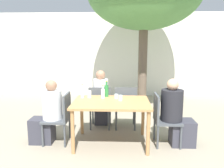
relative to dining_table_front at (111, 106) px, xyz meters
The scene contains 16 objects.
ground_plane 0.68m from the dining_table_front, ahead, with size 30.00×30.00×0.00m, color gray.
cafe_building_wall 3.94m from the dining_table_front, 90.00° to the left, with size 10.00×0.08×2.80m.
dining_table_front is the anchor object (origin of this frame).
patio_chair_0 0.90m from the dining_table_front, behind, with size 0.44×0.44×0.89m.
patio_chair_1 0.90m from the dining_table_front, ahead, with size 0.44×0.44×0.89m.
patio_chair_2 0.77m from the dining_table_front, 110.45° to the left, with size 0.44×0.44×0.89m.
patio_chair_3 0.77m from the dining_table_front, 69.55° to the left, with size 0.44×0.44×0.89m.
person_seated_0 1.14m from the dining_table_front, behind, with size 0.57×0.34×1.13m.
person_seated_1 1.13m from the dining_table_front, ahead, with size 0.59×0.37×1.16m.
person_seated_2 0.98m from the dining_table_front, 105.59° to the left, with size 0.31×0.56×1.21m.
water_bottle_0 0.33m from the dining_table_front, 126.27° to the left, with size 0.07×0.07×0.24m.
green_bottle_1 0.42m from the dining_table_front, 106.75° to the left, with size 0.08×0.08×0.30m.
water_bottle_2 0.62m from the dining_table_front, 155.32° to the left, with size 0.07×0.07×0.26m.
drinking_glass_0 0.51m from the dining_table_front, 148.64° to the left, with size 0.08×0.08×0.13m.
drinking_glass_1 0.26m from the dining_table_front, 68.91° to the left, with size 0.07×0.07×0.08m.
drinking_glass_2 0.22m from the dining_table_front, 21.02° to the left, with size 0.07×0.07×0.10m.
Camera 1 is at (0.16, -3.63, 1.70)m, focal length 35.00 mm.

